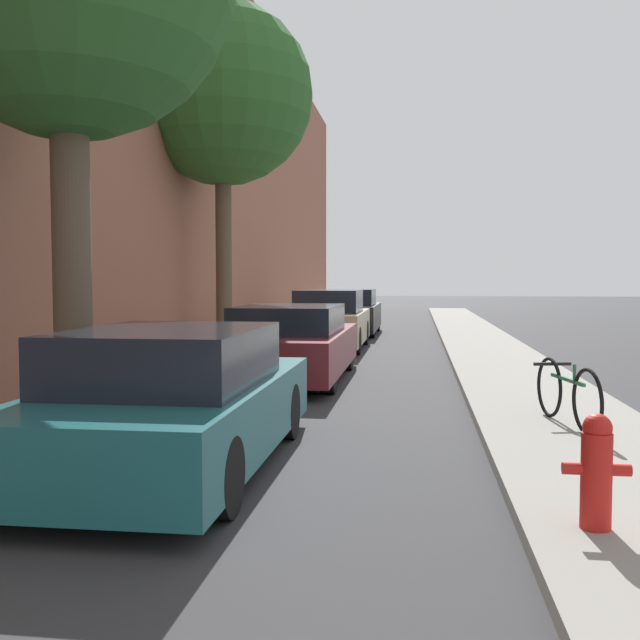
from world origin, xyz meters
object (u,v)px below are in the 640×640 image
at_px(parked_car_black, 348,313).
at_px(bicycle, 567,393).
at_px(parked_car_maroon, 291,344).
at_px(parked_car_champagne, 330,321).
at_px(street_tree_far, 223,95).
at_px(parked_car_teal, 174,402).
at_px(fire_hydrant, 596,470).

distance_m(parked_car_black, bicycle, 14.88).
distance_m(parked_car_maroon, bicycle, 5.48).
distance_m(parked_car_champagne, parked_car_black, 4.91).
relative_size(parked_car_maroon, street_tree_far, 0.61).
height_order(parked_car_teal, parked_car_maroon, parked_car_teal).
bearing_deg(parked_car_maroon, parked_car_champagne, 89.92).
bearing_deg(parked_car_champagne, street_tree_far, -131.62).
distance_m(street_tree_far, bicycle, 10.61).
relative_size(parked_car_champagne, street_tree_far, 0.55).
distance_m(parked_car_champagne, street_tree_far, 5.89).
xyz_separation_m(parked_car_teal, parked_car_champagne, (0.07, 11.35, 0.08)).
bearing_deg(parked_car_black, street_tree_far, -105.76).
height_order(parked_car_maroon, fire_hydrant, parked_car_maroon).
bearing_deg(parked_car_champagne, parked_car_black, 90.22).
bearing_deg(parked_car_champagne, fire_hydrant, -75.64).
bearing_deg(parked_car_black, parked_car_champagne, -89.78).
xyz_separation_m(parked_car_champagne, street_tree_far, (-2.06, -2.32, 5.01)).
xyz_separation_m(parked_car_maroon, bicycle, (3.79, -3.95, -0.15)).
relative_size(parked_car_teal, parked_car_maroon, 0.92).
bearing_deg(fire_hydrant, parked_car_champagne, 104.36).
height_order(parked_car_champagne, bicycle, parked_car_champagne).
distance_m(parked_car_teal, fire_hydrant, 3.68).
relative_size(parked_car_teal, parked_car_black, 0.95).
bearing_deg(street_tree_far, parked_car_maroon, -57.27).
bearing_deg(fire_hydrant, parked_car_black, 100.55).
xyz_separation_m(parked_car_champagne, bicycle, (3.78, -9.47, -0.21)).
distance_m(parked_car_champagne, bicycle, 10.20).
bearing_deg(parked_car_teal, street_tree_far, 102.43).
bearing_deg(fire_hydrant, street_tree_far, 116.93).
relative_size(parked_car_teal, parked_car_champagne, 1.02).
distance_m(parked_car_champagne, fire_hydrant, 13.26).
height_order(parked_car_teal, bicycle, parked_car_teal).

